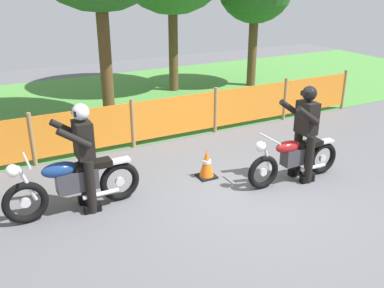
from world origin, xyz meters
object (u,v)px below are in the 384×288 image
at_px(rider_trailing, 84,154).
at_px(rider_lead, 305,130).
at_px(traffic_cone, 207,164).
at_px(motorcycle_lead, 294,158).
at_px(motorcycle_trailing, 73,183).

bearing_deg(rider_trailing, rider_lead, 167.51).
bearing_deg(rider_lead, traffic_cone, -28.58).
xyz_separation_m(motorcycle_lead, rider_lead, (0.18, -0.00, 0.48)).
xyz_separation_m(rider_trailing, traffic_cone, (2.17, 0.08, -0.66)).
height_order(motorcycle_lead, motorcycle_trailing, motorcycle_trailing).
xyz_separation_m(motorcycle_lead, rider_trailing, (-3.44, 0.75, 0.48)).
relative_size(rider_lead, traffic_cone, 3.19).
bearing_deg(rider_lead, rider_trailing, -10.58).
height_order(motorcycle_trailing, rider_trailing, rider_trailing).
bearing_deg(rider_trailing, traffic_cone, -178.67).
bearing_deg(motorcycle_lead, rider_trailing, -11.15).
xyz_separation_m(motorcycle_lead, motorcycle_trailing, (-3.64, 0.74, 0.04)).
xyz_separation_m(rider_lead, traffic_cone, (-1.46, 0.83, -0.66)).
relative_size(motorcycle_trailing, rider_trailing, 1.24).
height_order(rider_trailing, traffic_cone, rider_trailing).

